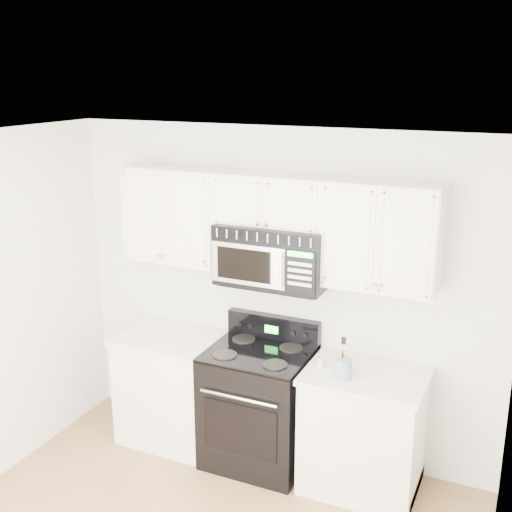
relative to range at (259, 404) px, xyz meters
The scene contains 9 objects.
room 1.64m from the range, 88.69° to the right, with size 3.51×3.51×2.61m.
base_cabinet_left 0.77m from the range, behind, with size 0.86×0.65×0.92m.
base_cabinet_right 0.83m from the range, ahead, with size 0.86×0.65×0.92m.
range is the anchor object (origin of this frame).
upper_cabinets 1.46m from the range, 78.45° to the left, with size 2.44×0.37×0.75m.
microwave 1.20m from the range, 60.40° to the left, with size 0.82×0.46×0.45m.
utensil_crock 0.88m from the range, 10.54° to the right, with size 0.12×0.12×0.31m.
shaker_salt 0.71m from the range, ahead, with size 0.04×0.04×0.10m.
shaker_pepper 0.85m from the range, ahead, with size 0.04×0.04×0.09m.
Camera 1 is at (1.80, -2.66, 2.99)m, focal length 45.00 mm.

